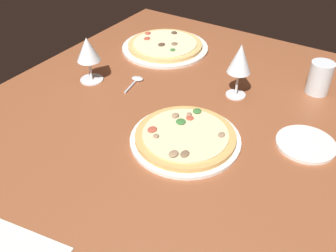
{
  "coord_description": "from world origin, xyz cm",
  "views": [
    {
      "loc": [
        -66.63,
        -47.98,
        67.37
      ],
      "look_at": [
        0.29,
        -5.22,
        7.0
      ],
      "focal_mm": 40.33,
      "sensor_mm": 36.0,
      "label": 1
    }
  ],
  "objects": [
    {
      "name": "side_plate",
      "position": [
        15.92,
        -37.74,
        4.45
      ],
      "size": [
        15.42,
        15.42,
        0.9
      ],
      "primitive_type": "cylinder",
      "color": "silver",
      "rests_on": "dining_table"
    },
    {
      "name": "wine_glass_far",
      "position": [
        28.26,
        -12.29,
        16.02
      ],
      "size": [
        7.12,
        7.12,
        17.1
      ],
      "color": "silver",
      "rests_on": "dining_table"
    },
    {
      "name": "water_glass",
      "position": [
        43.74,
        -32.85,
        8.52
      ],
      "size": [
        7.1,
        7.1,
        10.2
      ],
      "color": "silver",
      "rests_on": "dining_table"
    },
    {
      "name": "dining_table",
      "position": [
        0.0,
        0.0,
        2.0
      ],
      "size": [
        150.0,
        110.0,
        4.0
      ],
      "primitive_type": "cube",
      "color": "brown",
      "rests_on": "ground"
    },
    {
      "name": "spoon",
      "position": [
        18.2,
        18.8,
        4.46
      ],
      "size": [
        10.76,
        4.45,
        1.0
      ],
      "color": "silver",
      "rests_on": "dining_table"
    },
    {
      "name": "pizza_main",
      "position": [
        0.59,
        -10.41,
        5.22
      ],
      "size": [
        29.2,
        29.2,
        3.38
      ],
      "color": "white",
      "rests_on": "dining_table"
    },
    {
      "name": "wine_glass_near",
      "position": [
        11.22,
        31.7,
        14.57
      ],
      "size": [
        7.61,
        7.61,
        15.01
      ],
      "color": "silver",
      "rests_on": "dining_table"
    },
    {
      "name": "pizza_side",
      "position": [
        43.91,
        23.97,
        5.17
      ],
      "size": [
        32.54,
        32.54,
        3.26
      ],
      "color": "silver",
      "rests_on": "dining_table"
    }
  ]
}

